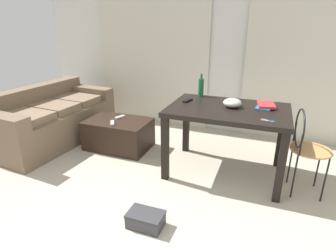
{
  "coord_description": "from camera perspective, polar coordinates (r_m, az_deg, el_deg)",
  "views": [
    {
      "loc": [
        0.65,
        -0.94,
        1.62
      ],
      "look_at": [
        -0.46,
        1.98,
        0.42
      ],
      "focal_mm": 29.4,
      "sensor_mm": 36.0,
      "label": 1
    }
  ],
  "objects": [
    {
      "name": "ground_plane",
      "position": [
        2.77,
        3.4,
        -14.83
      ],
      "size": [
        7.74,
        7.74,
        0.0
      ],
      "primitive_type": "plane",
      "color": "#B2A893"
    },
    {
      "name": "wall_back",
      "position": [
        4.23,
        12.36,
        14.98
      ],
      "size": [
        6.1,
        0.1,
        2.42
      ],
      "primitive_type": "cube",
      "color": "silver",
      "rests_on": "ground"
    },
    {
      "name": "curtains",
      "position": [
        4.16,
        12.04,
        13.23
      ],
      "size": [
        4.17,
        0.03,
        2.18
      ],
      "color": "beige",
      "rests_on": "ground"
    },
    {
      "name": "couch",
      "position": [
        4.23,
        -23.06,
        1.27
      ],
      "size": [
        1.0,
        1.79,
        0.75
      ],
      "color": "brown",
      "rests_on": "ground"
    },
    {
      "name": "coffee_table",
      "position": [
        3.75,
        -10.2,
        -1.64
      ],
      "size": [
        0.83,
        0.55,
        0.39
      ],
      "color": "black",
      "rests_on": "ground"
    },
    {
      "name": "craft_table",
      "position": [
        3.0,
        12.25,
        1.78
      ],
      "size": [
        1.24,
        0.85,
        0.76
      ],
      "color": "black",
      "rests_on": "ground"
    },
    {
      "name": "wire_chair",
      "position": [
        2.92,
        26.55,
        -2.99
      ],
      "size": [
        0.38,
        0.39,
        0.86
      ],
      "color": "#B7844C",
      "rests_on": "ground"
    },
    {
      "name": "bottle_near",
      "position": [
        3.34,
        6.86,
        7.99
      ],
      "size": [
        0.06,
        0.06,
        0.27
      ],
      "color": "#195B2D",
      "rests_on": "craft_table"
    },
    {
      "name": "bowl",
      "position": [
        2.99,
        13.19,
        4.71
      ],
      "size": [
        0.19,
        0.19,
        0.09
      ],
      "primitive_type": "ellipsoid",
      "color": "beige",
      "rests_on": "craft_table"
    },
    {
      "name": "book_stack",
      "position": [
        3.09,
        19.55,
        4.06
      ],
      "size": [
        0.21,
        0.29,
        0.04
      ],
      "color": "#1E668C",
      "rests_on": "craft_table"
    },
    {
      "name": "tv_remote_on_table",
      "position": [
        3.14,
        4.11,
        5.31
      ],
      "size": [
        0.08,
        0.16,
        0.02
      ],
      "primitive_type": "cube",
      "rotation": [
        0.0,
        0.0,
        -0.22
      ],
      "color": "black",
      "rests_on": "craft_table"
    },
    {
      "name": "scissors",
      "position": [
        2.67,
        20.23,
        1.0
      ],
      "size": [
        0.12,
        0.07,
        0.0
      ],
      "color": "#9EA0A5",
      "rests_on": "craft_table"
    },
    {
      "name": "tv_remote_primary",
      "position": [
        3.57,
        -11.46,
        0.63
      ],
      "size": [
        0.12,
        0.16,
        0.02
      ],
      "primitive_type": "cube",
      "rotation": [
        0.0,
        0.0,
        0.55
      ],
      "color": "#B7B7B2",
      "rests_on": "coffee_table"
    },
    {
      "name": "tv_remote_secondary",
      "position": [
        3.78,
        -9.93,
        1.86
      ],
      "size": [
        0.1,
        0.16,
        0.02
      ],
      "primitive_type": "cube",
      "rotation": [
        0.0,
        0.0,
        -0.39
      ],
      "color": "#B7B7B2",
      "rests_on": "coffee_table"
    },
    {
      "name": "shoebox",
      "position": [
        2.43,
        -4.66,
        -18.74
      ],
      "size": [
        0.3,
        0.2,
        0.13
      ],
      "color": "#38383D",
      "rests_on": "ground"
    }
  ]
}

